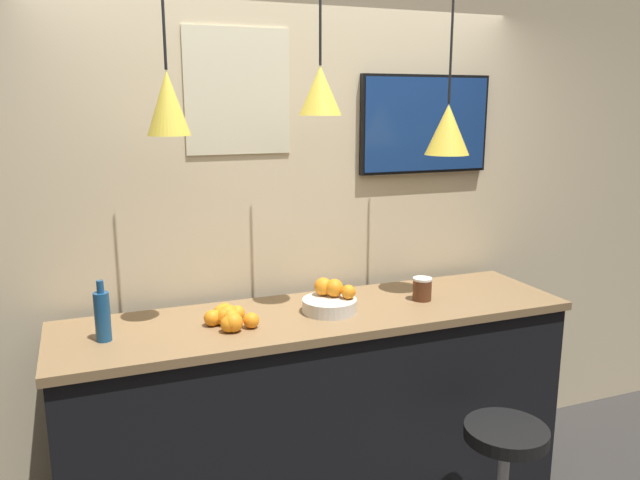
% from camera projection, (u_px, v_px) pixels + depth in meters
% --- Properties ---
extents(back_wall, '(8.00, 0.06, 2.90)m').
position_uv_depth(back_wall, '(290.00, 215.00, 3.27)').
color(back_wall, beige).
rests_on(back_wall, ground_plane).
extents(service_counter, '(2.45, 0.64, 1.05)m').
position_uv_depth(service_counter, '(320.00, 413.00, 3.08)').
color(service_counter, black).
rests_on(service_counter, ground_plane).
extents(bar_stool, '(0.41, 0.41, 0.64)m').
position_uv_depth(bar_stool, '(504.00, 470.00, 2.78)').
color(bar_stool, '#B7B7BC').
rests_on(bar_stool, ground_plane).
extents(fruit_bowl, '(0.26, 0.26, 0.15)m').
position_uv_depth(fruit_bowl, '(330.00, 301.00, 2.96)').
color(fruit_bowl, beige).
rests_on(fruit_bowl, service_counter).
extents(orange_pile, '(0.23, 0.26, 0.09)m').
position_uv_depth(orange_pile, '(228.00, 317.00, 2.78)').
color(orange_pile, orange).
rests_on(orange_pile, service_counter).
extents(juice_bottle, '(0.06, 0.06, 0.26)m').
position_uv_depth(juice_bottle, '(102.00, 315.00, 2.58)').
color(juice_bottle, navy).
rests_on(juice_bottle, service_counter).
extents(spread_jar, '(0.10, 0.10, 0.12)m').
position_uv_depth(spread_jar, '(422.00, 289.00, 3.13)').
color(spread_jar, '#562D19').
rests_on(spread_jar, service_counter).
extents(pendant_lamp_left, '(0.18, 0.18, 0.91)m').
position_uv_depth(pendant_lamp_left, '(168.00, 102.00, 2.52)').
color(pendant_lamp_left, black).
extents(pendant_lamp_middle, '(0.19, 0.19, 0.83)m').
position_uv_depth(pendant_lamp_middle, '(320.00, 90.00, 2.74)').
color(pendant_lamp_middle, black).
extents(pendant_lamp_right, '(0.22, 0.22, 1.02)m').
position_uv_depth(pendant_lamp_right, '(448.00, 129.00, 3.01)').
color(pendant_lamp_right, black).
extents(mounted_tv, '(0.77, 0.04, 0.53)m').
position_uv_depth(mounted_tv, '(425.00, 124.00, 3.40)').
color(mounted_tv, black).
extents(wall_poster, '(0.52, 0.01, 0.60)m').
position_uv_depth(wall_poster, '(238.00, 92.00, 3.01)').
color(wall_poster, beige).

